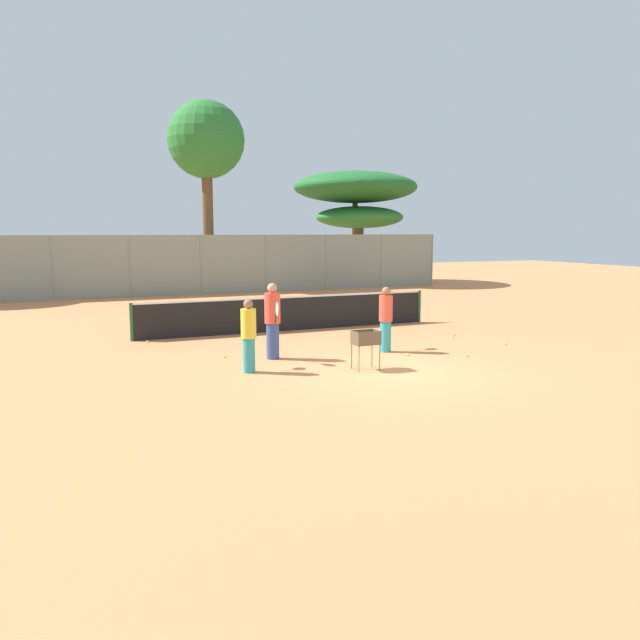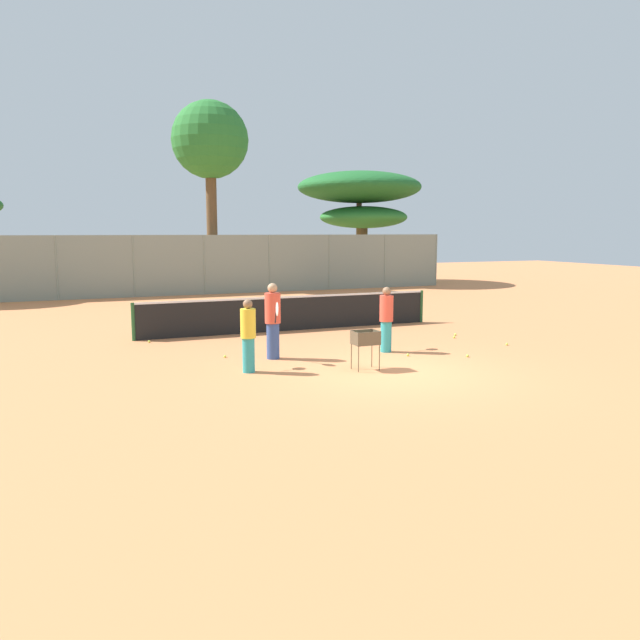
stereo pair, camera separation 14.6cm
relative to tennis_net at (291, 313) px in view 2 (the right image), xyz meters
name	(u,v)px [view 2 (the right image)]	position (x,y,z in m)	size (l,w,h in m)	color
ground_plane	(391,373)	(0.00, -6.26, -0.56)	(80.00, 80.00, 0.00)	#D37F4C
tennis_net	(291,313)	(0.00, 0.00, 0.00)	(9.43, 0.10, 1.07)	#26592D
back_fence	(204,265)	(0.00, 12.04, 0.87)	(26.32, 0.08, 2.86)	gray
tree_0	(210,143)	(0.90, 14.10, 6.89)	(3.87, 3.87, 9.52)	brown
tree_1	(363,218)	(10.04, 15.03, 3.22)	(5.08, 5.08, 4.47)	brown
tree_3	(359,188)	(9.91, 15.36, 4.99)	(7.19, 7.19, 6.46)	brown
player_white_outfit	(386,319)	(1.05, -4.13, 0.29)	(0.63, 0.76, 1.65)	teal
player_red_cap	(248,335)	(-2.81, -5.01, 0.26)	(0.47, 0.82, 1.59)	teal
player_yellow_shirt	(273,320)	(-1.86, -3.85, 0.37)	(0.38, 0.94, 1.82)	#334C8C
ball_cart	(365,341)	(-0.38, -5.76, 0.08)	(0.56, 0.41, 0.87)	brown
tennis_ball_0	(365,337)	(1.45, -2.14, -0.52)	(0.07, 0.07, 0.07)	#D1E54C
tennis_ball_1	(507,344)	(4.47, -4.60, -0.52)	(0.07, 0.07, 0.07)	#D1E54C
tennis_ball_2	(149,341)	(-4.31, -0.47, -0.52)	(0.07, 0.07, 0.07)	#D1E54C
tennis_ball_3	(454,337)	(3.83, -3.10, -0.52)	(0.07, 0.07, 0.07)	#D1E54C
tennis_ball_4	(455,335)	(4.12, -2.75, -0.52)	(0.07, 0.07, 0.07)	#D1E54C
tennis_ball_5	(408,355)	(1.28, -4.83, -0.52)	(0.07, 0.07, 0.07)	#D1E54C
tennis_ball_6	(467,356)	(2.55, -5.50, -0.52)	(0.07, 0.07, 0.07)	#D1E54C
tennis_ball_7	(225,356)	(-2.90, -3.29, -0.52)	(0.07, 0.07, 0.07)	#D1E54C
tennis_ball_8	(381,349)	(1.01, -3.94, -0.52)	(0.07, 0.07, 0.07)	#D1E54C
parked_car	(258,275)	(3.57, 14.96, 0.10)	(4.20, 1.70, 1.60)	#3F4C8C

